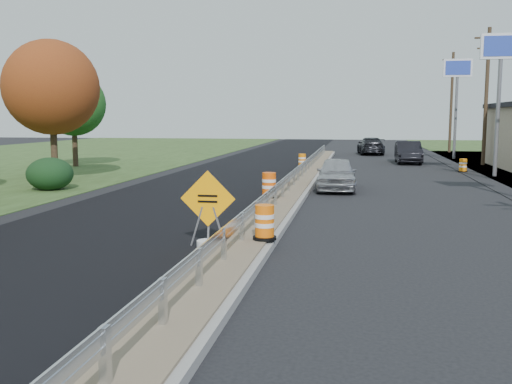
% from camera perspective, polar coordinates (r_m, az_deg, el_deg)
% --- Properties ---
extents(ground, '(140.00, 140.00, 0.00)m').
position_cam_1_polar(ground, '(18.40, 1.09, -2.91)').
color(ground, black).
rests_on(ground, ground).
extents(milled_overlay, '(7.20, 120.00, 0.01)m').
position_cam_1_polar(milled_overlay, '(28.99, -4.43, 0.89)').
color(milled_overlay, black).
rests_on(milled_overlay, ground).
extents(median, '(1.60, 55.00, 0.23)m').
position_cam_1_polar(median, '(26.23, 3.82, 0.43)').
color(median, gray).
rests_on(median, ground).
extents(guardrail, '(0.10, 46.15, 0.72)m').
position_cam_1_polar(guardrail, '(27.15, 4.06, 1.98)').
color(guardrail, silver).
rests_on(guardrail, median).
extents(pylon_sign_mid, '(2.20, 0.30, 7.90)m').
position_cam_1_polar(pylon_sign_mid, '(34.88, 23.28, 12.07)').
color(pylon_sign_mid, slate).
rests_on(pylon_sign_mid, ground).
extents(pylon_sign_north, '(2.20, 0.30, 7.90)m').
position_cam_1_polar(pylon_sign_north, '(48.60, 19.49, 10.77)').
color(pylon_sign_north, slate).
rests_on(pylon_sign_north, ground).
extents(utility_pole_nmid, '(1.90, 0.26, 9.40)m').
position_cam_1_polar(utility_pole_nmid, '(42.80, 22.05, 9.09)').
color(utility_pole_nmid, '#473523').
rests_on(utility_pole_nmid, ground).
extents(utility_pole_north, '(1.90, 0.26, 9.40)m').
position_cam_1_polar(utility_pole_north, '(57.56, 18.96, 8.67)').
color(utility_pole_north, '#473523').
rests_on(utility_pole_north, ground).
extents(hedge_north, '(2.09, 2.09, 1.52)m').
position_cam_1_polar(hedge_north, '(27.71, -19.92, 1.73)').
color(hedge_north, black).
rests_on(hedge_north, ground).
extents(tree_near_red, '(4.95, 4.95, 7.35)m').
position_cam_1_polar(tree_near_red, '(32.09, -19.78, 9.80)').
color(tree_near_red, '#473523').
rests_on(tree_near_red, ground).
extents(tree_near_back, '(4.29, 4.29, 6.37)m').
position_cam_1_polar(tree_near_back, '(40.53, -17.81, 8.38)').
color(tree_near_back, '#473523').
rests_on(tree_near_back, ground).
extents(caution_sign, '(1.44, 0.60, 1.98)m').
position_cam_1_polar(caution_sign, '(14.68, -4.81, -3.59)').
color(caution_sign, white).
rests_on(caution_sign, ground).
extents(barrel_median_near, '(0.60, 0.60, 0.89)m').
position_cam_1_polar(barrel_median_near, '(14.47, 0.87, -3.11)').
color(barrel_median_near, black).
rests_on(barrel_median_near, median).
extents(barrel_median_mid, '(0.66, 0.66, 0.97)m').
position_cam_1_polar(barrel_median_mid, '(22.06, 1.32, 0.65)').
color(barrel_median_mid, black).
rests_on(barrel_median_mid, median).
extents(barrel_median_far, '(0.57, 0.57, 0.84)m').
position_cam_1_polar(barrel_median_far, '(35.78, 4.64, 3.14)').
color(barrel_median_far, black).
rests_on(barrel_median_far, median).
extents(barrel_shoulder_mid, '(0.56, 0.56, 0.83)m').
position_cam_1_polar(barrel_shoulder_mid, '(36.96, 19.99, 2.48)').
color(barrel_shoulder_mid, black).
rests_on(barrel_shoulder_mid, ground).
extents(barrel_shoulder_far, '(0.58, 0.58, 0.85)m').
position_cam_1_polar(barrel_shoulder_far, '(46.90, 15.29, 3.64)').
color(barrel_shoulder_far, black).
rests_on(barrel_shoulder_far, ground).
extents(car_silver, '(1.87, 4.43, 1.49)m').
position_cam_1_polar(car_silver, '(26.48, 8.06, 1.83)').
color(car_silver, '#B6B6BB').
rests_on(car_silver, ground).
extents(car_dark_mid, '(1.70, 4.88, 1.61)m').
position_cam_1_polar(car_dark_mid, '(43.16, 14.98, 3.87)').
color(car_dark_mid, black).
rests_on(car_dark_mid, ground).
extents(car_dark_far, '(2.55, 5.44, 1.53)m').
position_cam_1_polar(car_dark_far, '(52.80, 11.40, 4.54)').
color(car_dark_far, black).
rests_on(car_dark_far, ground).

